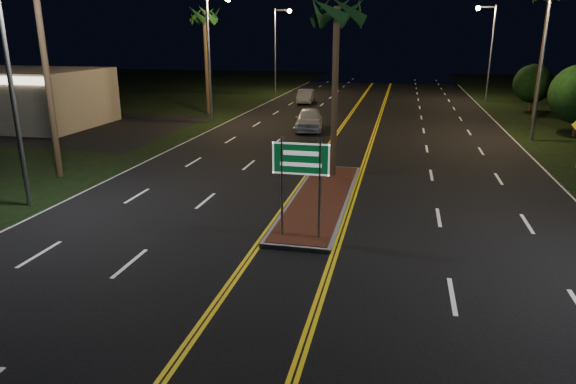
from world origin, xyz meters
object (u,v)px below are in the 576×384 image
(streetlight_left_mid, at_px, (214,45))
(palm_median, at_px, (337,12))
(highway_sign, at_px, (301,168))
(palm_left_far, at_px, (204,16))
(streetlight_left_near, at_px, (16,55))
(streetlight_left_far, at_px, (278,41))
(streetlight_right_mid, at_px, (537,47))
(car_near, at_px, (309,117))
(car_far, at_px, (305,95))
(median_island, at_px, (321,199))
(streetlight_right_far, at_px, (488,42))
(shrub_far, at_px, (533,83))

(streetlight_left_mid, distance_m, palm_median, 17.25)
(highway_sign, xyz_separation_m, palm_left_far, (-12.80, 25.20, 5.34))
(streetlight_left_near, distance_m, streetlight_left_far, 40.00)
(streetlight_left_far, bearing_deg, streetlight_right_mid, -46.03)
(highway_sign, bearing_deg, palm_left_far, 116.92)
(car_near, height_order, car_far, car_near)
(streetlight_right_mid, bearing_deg, palm_left_far, 165.63)
(median_island, height_order, car_far, car_far)
(streetlight_left_mid, xyz_separation_m, streetlight_left_far, (0.00, 20.00, 0.00))
(streetlight_left_far, relative_size, streetlight_right_far, 1.00)
(highway_sign, bearing_deg, streetlight_right_far, 74.85)
(median_island, distance_m, palm_left_far, 25.76)
(car_far, bearing_deg, shrub_far, -9.00)
(median_island, bearing_deg, shrub_far, 64.55)
(palm_left_far, bearing_deg, streetlight_left_mid, -61.33)
(shrub_far, relative_size, car_near, 0.75)
(palm_median, bearing_deg, streetlight_left_mid, 128.17)
(palm_median, xyz_separation_m, car_far, (-6.29, 26.39, -6.52))
(streetlight_left_mid, bearing_deg, car_near, -11.54)
(median_island, bearing_deg, palm_left_far, 121.36)
(streetlight_right_far, xyz_separation_m, shrub_far, (3.19, -6.00, -3.32))
(palm_median, relative_size, shrub_far, 2.10)
(highway_sign, height_order, shrub_far, shrub_far)
(streetlight_right_mid, height_order, car_far, streetlight_right_mid)
(streetlight_left_mid, distance_m, streetlight_left_far, 20.00)
(highway_sign, relative_size, palm_median, 0.39)
(highway_sign, xyz_separation_m, car_far, (-6.29, 34.09, -1.64))
(shrub_far, distance_m, car_near, 21.83)
(streetlight_left_far, xyz_separation_m, car_far, (4.33, -7.11, -4.90))
(streetlight_left_mid, relative_size, palm_left_far, 1.02)
(streetlight_left_far, bearing_deg, streetlight_right_far, -5.38)
(streetlight_left_near, height_order, car_near, streetlight_left_near)
(car_far, bearing_deg, median_island, -84.59)
(shrub_far, bearing_deg, palm_left_far, -163.26)
(streetlight_right_mid, distance_m, shrub_far, 14.74)
(palm_median, height_order, shrub_far, palm_median)
(highway_sign, relative_size, shrub_far, 0.81)
(median_island, distance_m, streetlight_right_far, 37.00)
(streetlight_left_far, height_order, palm_left_far, streetlight_left_far)
(streetlight_left_near, bearing_deg, car_near, 68.43)
(median_island, bearing_deg, streetlight_left_near, -164.22)
(highway_sign, relative_size, streetlight_left_near, 0.36)
(streetlight_left_mid, xyz_separation_m, shrub_far, (24.41, 12.00, -3.32))
(streetlight_left_far, bearing_deg, car_far, -58.68)
(highway_sign, bearing_deg, streetlight_left_far, 104.44)
(highway_sign, relative_size, palm_left_far, 0.36)
(streetlight_right_far, bearing_deg, streetlight_left_near, -119.19)
(streetlight_right_far, xyz_separation_m, palm_left_far, (-23.41, -14.00, 2.09))
(streetlight_left_mid, bearing_deg, palm_median, -51.83)
(streetlight_right_far, height_order, palm_left_far, streetlight_right_far)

